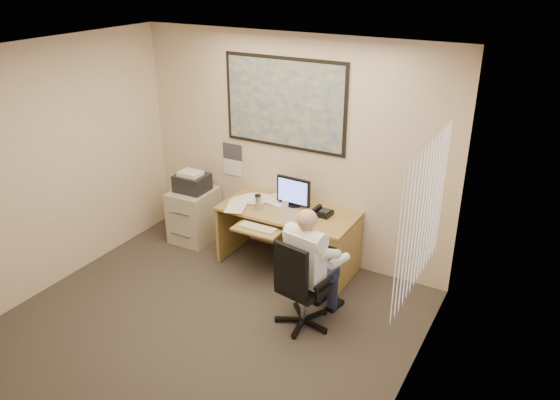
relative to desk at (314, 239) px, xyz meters
The scene contains 8 objects.
room_shell 2.16m from the desk, 104.50° to the right, with size 4.00×4.50×2.70m.
desk is the anchor object (origin of this frame).
world_map 1.61m from the desk, 150.17° to the left, with size 1.56×0.03×1.06m, color #1E4C93.
wall_calendar 1.51m from the desk, 165.63° to the left, with size 0.28×0.01×0.42m, color white.
window_blinds 2.15m from the desk, 36.57° to the right, with size 0.06×1.40×1.30m, color beige, non-canonical shape.
filing_cabinet 1.74m from the desk, behind, with size 0.51×0.60×0.96m.
office_chair 1.06m from the desk, 70.35° to the right, with size 0.68×0.68×0.98m.
person 1.00m from the desk, 69.34° to the right, with size 0.54×0.77×1.27m, color white, non-canonical shape.
Camera 1 is at (2.86, -3.19, 3.44)m, focal length 35.00 mm.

